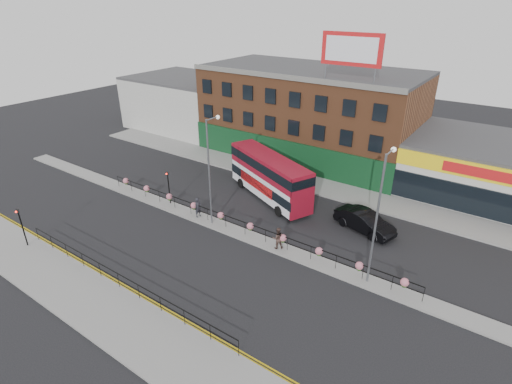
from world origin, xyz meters
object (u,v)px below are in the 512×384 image
Objects in this scene: double_decker_bus at (270,173)px; lamp_column_east at (379,209)px; car at (365,221)px; lamp_column_west at (211,164)px; pedestrian_b at (278,238)px; pedestrian_a at (198,207)px.

double_decker_bus is 14.45m from lamp_column_east.
lamp_column_east reaches higher than car.
car is 0.61× the size of lamp_column_west.
lamp_column_west is 0.98× the size of lamp_column_east.
double_decker_bus reaches higher than pedestrian_b.
pedestrian_a is at bearing -179.34° from lamp_column_east.
double_decker_bus is 7.48m from lamp_column_west.
car is 14.21m from pedestrian_a.
double_decker_bus is 1.16× the size of lamp_column_east.
pedestrian_a is at bearing -44.89° from pedestrian_b.
car is 13.54m from lamp_column_west.
double_decker_bus is 5.96× the size of pedestrian_a.
pedestrian_b is 8.03m from lamp_column_west.
car is at bearing 29.45° from lamp_column_west.
double_decker_bus reaches higher than pedestrian_a.
car is 7.86m from pedestrian_b.
pedestrian_b is 0.19× the size of lamp_column_west.
double_decker_bus reaches higher than car.
car is 3.08× the size of pedestrian_a.
double_decker_bus is 7.62m from pedestrian_a.
car is 3.11× the size of pedestrian_b.
pedestrian_a is 1.01× the size of pedestrian_b.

